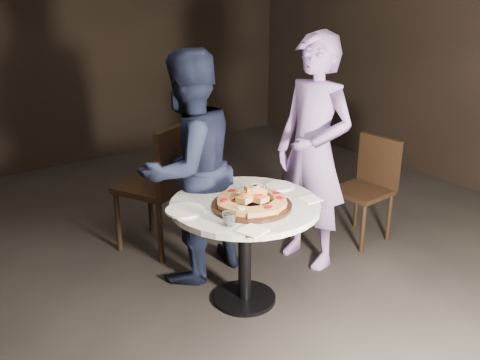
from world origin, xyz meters
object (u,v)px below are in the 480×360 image
(serving_board, at_px, (252,206))
(diner_navy, at_px, (188,169))
(focaccia_pile, at_px, (252,199))
(table, at_px, (245,221))
(chair_far, at_px, (164,179))
(water_glass, at_px, (229,219))
(diner_teal, at_px, (313,153))
(chair_right, at_px, (369,181))

(serving_board, distance_m, diner_navy, 0.60)
(serving_board, relative_size, focaccia_pile, 1.11)
(serving_board, xyz_separation_m, focaccia_pile, (0.00, 0.00, 0.04))
(serving_board, xyz_separation_m, diner_navy, (-0.07, 0.59, 0.08))
(table, xyz_separation_m, diner_navy, (-0.09, 0.50, 0.22))
(focaccia_pile, relative_size, chair_far, 0.44)
(water_glass, relative_size, chair_far, 0.08)
(table, bearing_deg, serving_board, -99.04)
(table, distance_m, focaccia_pile, 0.20)
(serving_board, bearing_deg, diner_teal, 18.17)
(table, bearing_deg, diner_teal, 12.31)
(focaccia_pile, xyz_separation_m, diner_navy, (-0.08, 0.59, 0.04))
(chair_right, relative_size, diner_navy, 0.52)
(table, bearing_deg, chair_right, 6.75)
(table, xyz_separation_m, diner_teal, (0.72, 0.16, 0.27))
(table, relative_size, serving_board, 2.52)
(focaccia_pile, distance_m, chair_far, 1.03)
(diner_navy, bearing_deg, focaccia_pile, 87.15)
(serving_board, relative_size, diner_navy, 0.31)
(focaccia_pile, xyz_separation_m, diner_teal, (0.73, 0.24, 0.08))
(table, bearing_deg, chair_far, 92.75)
(water_glass, bearing_deg, chair_right, 12.79)
(table, relative_size, chair_right, 1.48)
(serving_board, xyz_separation_m, water_glass, (-0.26, -0.12, 0.03))
(chair_far, xyz_separation_m, diner_teal, (0.76, -0.78, 0.26))
(serving_board, height_order, focaccia_pile, focaccia_pile)
(water_glass, bearing_deg, serving_board, 26.02)
(table, xyz_separation_m, focaccia_pile, (-0.01, -0.08, 0.18))
(table, xyz_separation_m, chair_far, (-0.04, 0.93, 0.01))
(chair_right, bearing_deg, table, -85.76)
(water_glass, distance_m, diner_navy, 0.74)
(table, relative_size, water_glass, 14.71)
(serving_board, bearing_deg, chair_far, 91.78)
(table, height_order, diner_teal, diner_teal)
(focaccia_pile, distance_m, chair_right, 1.41)
(table, relative_size, focaccia_pile, 2.80)
(diner_navy, bearing_deg, diner_teal, 146.28)
(table, height_order, chair_right, chair_right)
(table, distance_m, serving_board, 0.16)
(water_glass, relative_size, diner_navy, 0.05)
(serving_board, bearing_deg, table, 80.96)
(focaccia_pile, bearing_deg, water_glass, -154.16)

